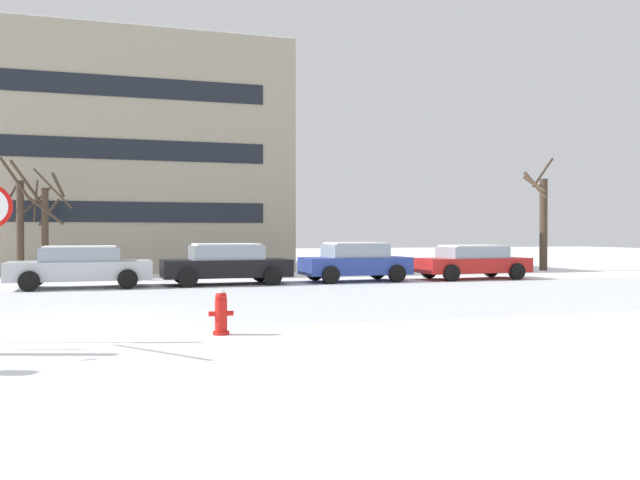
{
  "coord_description": "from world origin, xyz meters",
  "views": [
    {
      "loc": [
        1.16,
        -13.38,
        1.82
      ],
      "look_at": [
        6.86,
        5.73,
        1.6
      ],
      "focal_mm": 36.57,
      "sensor_mm": 36.0,
      "label": 1
    }
  ],
  "objects_px": {
    "parked_car_blue": "(355,262)",
    "parked_car_red": "(472,261)",
    "fire_hydrant": "(221,312)",
    "parked_car_black": "(226,263)",
    "parked_car_silver": "(80,266)"
  },
  "relations": [
    {
      "from": "parked_car_blue",
      "to": "parked_car_red",
      "type": "xyz_separation_m",
      "value": [
        4.84,
        -0.14,
        -0.05
      ]
    },
    {
      "from": "fire_hydrant",
      "to": "parked_car_red",
      "type": "xyz_separation_m",
      "value": [
        11.44,
        11.2,
        0.29
      ]
    },
    {
      "from": "fire_hydrant",
      "to": "parked_car_black",
      "type": "bearing_deg",
      "value": 81.14
    },
    {
      "from": "fire_hydrant",
      "to": "parked_car_blue",
      "type": "relative_size",
      "value": 0.2
    },
    {
      "from": "parked_car_silver",
      "to": "parked_car_blue",
      "type": "xyz_separation_m",
      "value": [
        9.68,
        0.11,
        0.03
      ]
    },
    {
      "from": "parked_car_silver",
      "to": "parked_car_blue",
      "type": "relative_size",
      "value": 1.13
    },
    {
      "from": "parked_car_blue",
      "to": "parked_car_silver",
      "type": "bearing_deg",
      "value": -179.34
    },
    {
      "from": "parked_car_black",
      "to": "parked_car_red",
      "type": "xyz_separation_m",
      "value": [
        9.68,
        -0.11,
        -0.04
      ]
    },
    {
      "from": "parked_car_black",
      "to": "parked_car_blue",
      "type": "relative_size",
      "value": 1.11
    },
    {
      "from": "parked_car_black",
      "to": "parked_car_red",
      "type": "relative_size",
      "value": 1.01
    },
    {
      "from": "fire_hydrant",
      "to": "parked_car_blue",
      "type": "height_order",
      "value": "parked_car_blue"
    },
    {
      "from": "fire_hydrant",
      "to": "parked_car_black",
      "type": "xyz_separation_m",
      "value": [
        1.76,
        11.31,
        0.33
      ]
    },
    {
      "from": "parked_car_silver",
      "to": "parked_car_blue",
      "type": "distance_m",
      "value": 9.68
    },
    {
      "from": "fire_hydrant",
      "to": "parked_car_black",
      "type": "relative_size",
      "value": 0.18
    },
    {
      "from": "fire_hydrant",
      "to": "parked_car_blue",
      "type": "xyz_separation_m",
      "value": [
        6.6,
        11.35,
        0.34
      ]
    }
  ]
}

